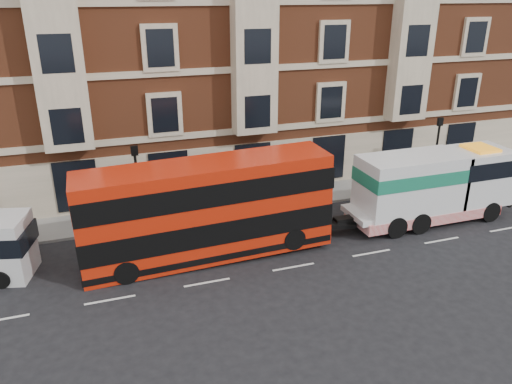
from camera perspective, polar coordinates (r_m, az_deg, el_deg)
ground at (r=22.77m, az=4.31°, el=-8.55°), size 120.00×120.00×0.00m
sidewalk at (r=29.02m, az=-1.43°, el=-1.27°), size 90.00×3.00×0.15m
victorian_terrace at (r=34.03m, az=-4.77°, el=19.47°), size 45.00×12.00×20.40m
lamp_post_west at (r=25.80m, az=-13.42°, el=1.28°), size 0.35×0.15×4.35m
lamp_post_east at (r=32.53m, az=19.94°, el=4.86°), size 0.35×0.15×4.35m
double_decker_bus at (r=22.60m, az=-5.65°, el=-1.89°), size 11.34×2.60×4.59m
tow_truck at (r=27.81m, az=19.31°, el=0.66°), size 9.08×2.68×3.78m
pedestrian at (r=26.67m, az=-26.50°, el=-3.77°), size 0.74×0.67×1.69m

